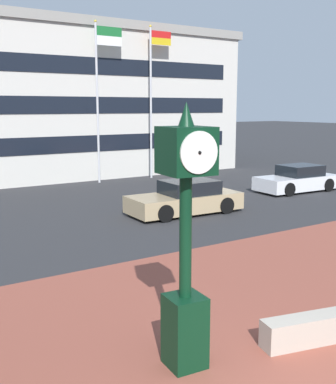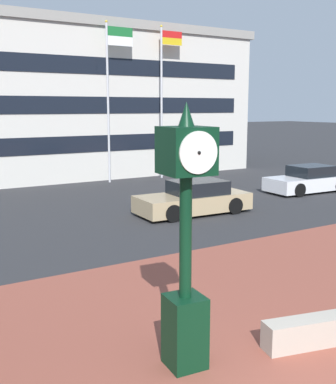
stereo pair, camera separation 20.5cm
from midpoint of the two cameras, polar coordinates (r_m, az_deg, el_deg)
name	(u,v)px [view 2 (the right image)]	position (r m, az deg, el deg)	size (l,w,h in m)	color
plaza_brick_paving	(247,366)	(8.19, 10.17, -19.78)	(44.00, 11.25, 0.01)	brown
street_clock	(186,242)	(7.31, 2.91, -5.94)	(0.76, 0.82, 4.14)	black
car_street_near	(194,199)	(18.46, 3.45, -0.83)	(4.48, 2.03, 1.28)	tan
car_street_mid	(308,180)	(24.16, 16.61, 1.36)	(4.27, 1.99, 1.28)	silver
flagpole_primary	(111,89)	(26.17, -6.63, 12.13)	(1.58, 0.14, 8.51)	silver
flagpole_secondary	(163,93)	(27.69, -0.36, 11.76)	(1.42, 0.14, 8.55)	silver
civic_building	(33,101)	(33.23, -15.68, 10.36)	(24.69, 15.20, 8.84)	beige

